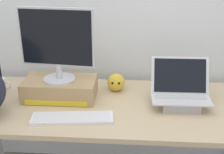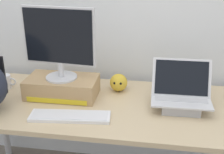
% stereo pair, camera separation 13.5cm
% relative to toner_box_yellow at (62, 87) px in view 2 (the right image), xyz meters
% --- Properties ---
extents(back_wall, '(7.00, 0.10, 2.60)m').
position_rel_toner_box_yellow_xyz_m(back_wall, '(0.34, 0.41, 0.49)').
color(back_wall, silver).
rests_on(back_wall, ground).
extents(desk, '(2.04, 0.76, 0.74)m').
position_rel_toner_box_yellow_xyz_m(desk, '(0.34, -0.06, -0.13)').
color(desk, tan).
rests_on(desk, ground).
extents(toner_box_yellow, '(0.46, 0.26, 0.12)m').
position_rel_toner_box_yellow_xyz_m(toner_box_yellow, '(0.00, 0.00, 0.00)').
color(toner_box_yellow, tan).
rests_on(toner_box_yellow, desk).
extents(desktop_monitor, '(0.46, 0.20, 0.46)m').
position_rel_toner_box_yellow_xyz_m(desktop_monitor, '(-0.00, -0.00, 0.30)').
color(desktop_monitor, silver).
rests_on(desktop_monitor, toner_box_yellow).
extents(open_laptop, '(0.35, 0.24, 0.28)m').
position_rel_toner_box_yellow_xyz_m(open_laptop, '(0.75, -0.05, -0.00)').
color(open_laptop, '#ADADB2').
rests_on(open_laptop, desk).
extents(external_keyboard, '(0.47, 0.17, 0.02)m').
position_rel_toner_box_yellow_xyz_m(external_keyboard, '(0.13, -0.27, -0.05)').
color(external_keyboard, white).
rests_on(external_keyboard, desk).
extents(coffee_mug, '(0.13, 0.08, 0.10)m').
position_rel_toner_box_yellow_xyz_m(coffee_mug, '(-0.42, 0.05, -0.01)').
color(coffee_mug, silver).
rests_on(coffee_mug, desk).
extents(plush_toy, '(0.12, 0.12, 0.12)m').
position_rel_toner_box_yellow_xyz_m(plush_toy, '(0.35, 0.13, -0.00)').
color(plush_toy, gold).
rests_on(plush_toy, desk).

